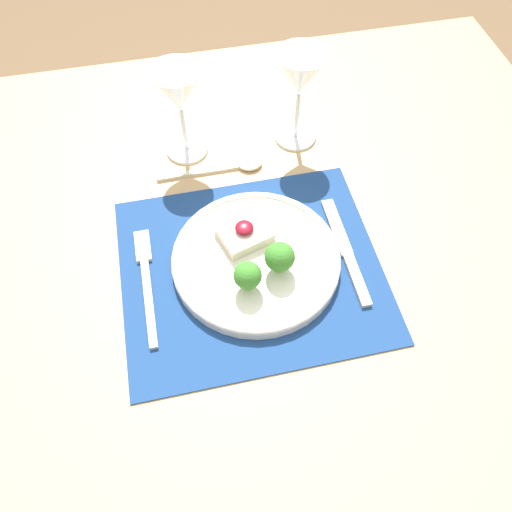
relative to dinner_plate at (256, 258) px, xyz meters
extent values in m
plane|color=brown|center=(-0.01, -0.01, -0.79)|extent=(8.00, 8.00, 0.00)
cube|color=tan|center=(-0.01, -0.01, -0.03)|extent=(1.32, 1.16, 0.03)
cylinder|color=tan|center=(0.58, 0.50, -0.42)|extent=(0.06, 0.06, 0.74)
cube|color=navy|center=(-0.01, -0.01, -0.02)|extent=(0.41, 0.35, 0.00)
cylinder|color=silver|center=(0.00, 0.00, -0.01)|extent=(0.27, 0.27, 0.02)
torus|color=silver|center=(0.00, 0.00, 0.00)|extent=(0.27, 0.27, 0.01)
cube|color=beige|center=(-0.01, 0.04, 0.01)|extent=(0.09, 0.08, 0.02)
ellipsoid|color=maroon|center=(-0.01, 0.04, 0.03)|extent=(0.03, 0.03, 0.01)
cylinder|color=#84B256|center=(-0.02, -0.05, 0.01)|extent=(0.01, 0.01, 0.02)
sphere|color=#387A28|center=(-0.02, -0.05, 0.03)|extent=(0.04, 0.04, 0.04)
cylinder|color=#84B256|center=(0.03, -0.03, 0.01)|extent=(0.01, 0.01, 0.02)
sphere|color=#387A28|center=(0.03, -0.03, 0.03)|extent=(0.05, 0.05, 0.05)
cube|color=beige|center=(-0.17, -0.04, -0.01)|extent=(0.01, 0.15, 0.01)
cube|color=beige|center=(-0.17, 0.07, -0.01)|extent=(0.02, 0.06, 0.01)
cube|color=beige|center=(0.15, -0.06, -0.01)|extent=(0.02, 0.09, 0.01)
cube|color=beige|center=(0.15, 0.04, -0.01)|extent=(0.02, 0.12, 0.00)
cube|color=beige|center=(-0.06, 0.21, -0.01)|extent=(0.15, 0.01, 0.01)
ellipsoid|color=beige|center=(0.03, 0.21, -0.01)|extent=(0.04, 0.04, 0.01)
cylinder|color=white|center=(0.13, 0.27, -0.02)|extent=(0.08, 0.08, 0.01)
cylinder|color=white|center=(0.13, 0.27, 0.04)|extent=(0.01, 0.01, 0.10)
cone|color=white|center=(0.13, 0.27, 0.12)|extent=(0.09, 0.09, 0.08)
cylinder|color=white|center=(-0.07, 0.28, -0.02)|extent=(0.08, 0.08, 0.01)
cylinder|color=white|center=(-0.07, 0.28, 0.03)|extent=(0.01, 0.01, 0.09)
cone|color=white|center=(-0.07, 0.28, 0.12)|extent=(0.09, 0.09, 0.08)
camera|label=1|loc=(-0.09, -0.42, 0.65)|focal=35.00mm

